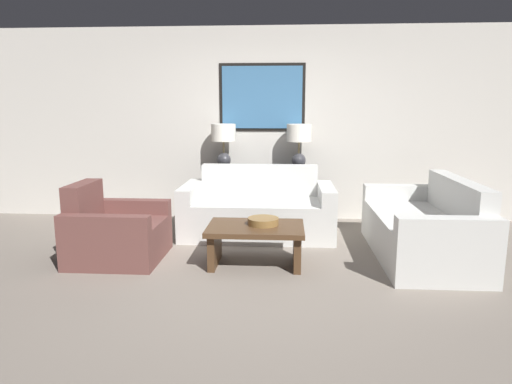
{
  "coord_description": "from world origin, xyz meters",
  "views": [
    {
      "loc": [
        0.34,
        -4.05,
        1.58
      ],
      "look_at": [
        0.01,
        0.88,
        0.65
      ],
      "focal_mm": 32.0,
      "sensor_mm": 36.0,
      "label": 1
    }
  ],
  "objects": [
    {
      "name": "ground_plane",
      "position": [
        0.0,
        0.0,
        0.0
      ],
      "size": [
        20.0,
        20.0,
        0.0
      ],
      "primitive_type": "plane",
      "color": "slate"
    },
    {
      "name": "back_wall",
      "position": [
        0.0,
        2.39,
        1.33
      ],
      "size": [
        7.9,
        0.12,
        2.65
      ],
      "color": "beige",
      "rests_on": "ground_plane"
    },
    {
      "name": "console_table",
      "position": [
        0.0,
        2.12,
        0.37
      ],
      "size": [
        1.49,
        0.38,
        0.74
      ],
      "color": "black",
      "rests_on": "ground_plane"
    },
    {
      "name": "table_lamp_left",
      "position": [
        -0.51,
        2.12,
        1.14
      ],
      "size": [
        0.33,
        0.33,
        0.61
      ],
      "color": "#333338",
      "rests_on": "console_table"
    },
    {
      "name": "table_lamp_right",
      "position": [
        0.51,
        2.12,
        1.14
      ],
      "size": [
        0.33,
        0.33,
        0.61
      ],
      "color": "#333338",
      "rests_on": "console_table"
    },
    {
      "name": "couch_by_back_wall",
      "position": [
        0.0,
        1.45,
        0.29
      ],
      "size": [
        1.85,
        0.92,
        0.84
      ],
      "color": "silver",
      "rests_on": "ground_plane"
    },
    {
      "name": "couch_by_side",
      "position": [
        1.81,
        0.73,
        0.29
      ],
      "size": [
        0.92,
        1.85,
        0.84
      ],
      "color": "silver",
      "rests_on": "ground_plane"
    },
    {
      "name": "coffee_table",
      "position": [
        0.05,
        0.34,
        0.29
      ],
      "size": [
        0.96,
        0.65,
        0.41
      ],
      "color": "#4C331E",
      "rests_on": "ground_plane"
    },
    {
      "name": "decorative_bowl",
      "position": [
        0.12,
        0.39,
        0.44
      ],
      "size": [
        0.31,
        0.31,
        0.07
      ],
      "color": "olive",
      "rests_on": "coffee_table"
    },
    {
      "name": "armchair_near_back_wall",
      "position": [
        -1.43,
        0.44,
        0.27
      ],
      "size": [
        0.9,
        0.9,
        0.81
      ],
      "color": "brown",
      "rests_on": "ground_plane"
    }
  ]
}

